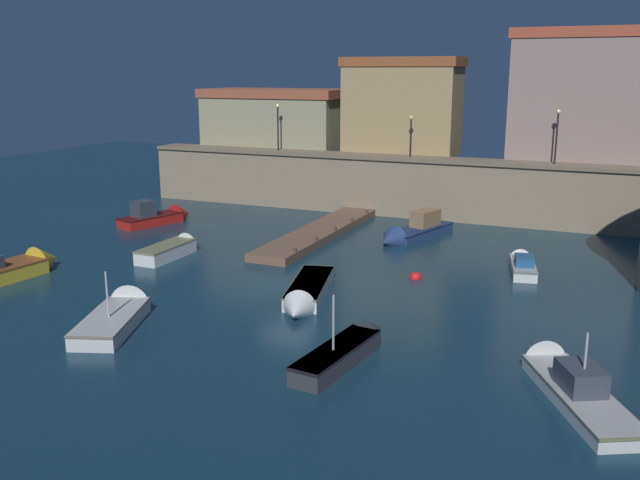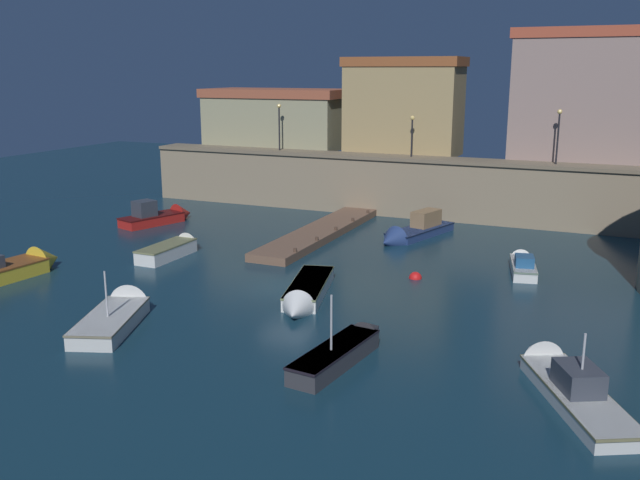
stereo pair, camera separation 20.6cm
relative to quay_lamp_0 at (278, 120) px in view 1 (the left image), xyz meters
The scene contains 17 objects.
ground_plane 23.22m from the quay_lamp_0, 62.44° to the right, with size 111.35×111.35×0.00m, color #112D3D.
quay_wall 11.24m from the quay_lamp_0, ahead, with size 41.62×2.61×4.34m.
old_town_backdrop 11.00m from the quay_lamp_0, 18.38° to the left, with size 35.39×5.85×9.15m.
pier_dock 13.03m from the quay_lamp_0, 50.13° to the right, with size 2.52×15.06×0.70m.
quay_lamp_0 is the anchor object (origin of this frame).
quay_lamp_1 10.69m from the quay_lamp_0, ahead, with size 0.32×0.32×2.94m.
quay_lamp_2 20.68m from the quay_lamp_0, ahead, with size 0.32×0.32×3.61m.
moored_boat_0 24.34m from the quay_lamp_0, 29.73° to the right, with size 2.12×4.96×1.37m.
moored_boat_1 27.86m from the quay_lamp_0, 77.87° to the right, with size 3.82×6.38×3.13m.
moored_boat_2 35.76m from the quay_lamp_0, 47.56° to the right, with size 4.84×7.23×3.02m.
moored_boat_3 15.90m from the quay_lamp_0, 28.06° to the right, with size 3.64×7.23×2.12m.
moored_boat_4 12.27m from the quay_lamp_0, 115.70° to the right, with size 3.31×5.82×2.22m.
moored_boat_5 24.60m from the quay_lamp_0, 98.81° to the right, with size 2.52×6.67×1.91m.
moored_boat_6 25.06m from the quay_lamp_0, 60.48° to the right, with size 3.19×7.09×1.48m.
moored_boat_7 31.57m from the quay_lamp_0, 58.68° to the right, with size 1.94×6.20×3.00m.
moored_boat_8 17.72m from the quay_lamp_0, 84.96° to the right, with size 1.47×5.20×1.34m.
mooring_buoy_0 22.91m from the quay_lamp_0, 44.66° to the right, with size 0.67×0.67×0.67m, color red.
Camera 1 is at (14.52, -29.52, 10.46)m, focal length 39.39 mm.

